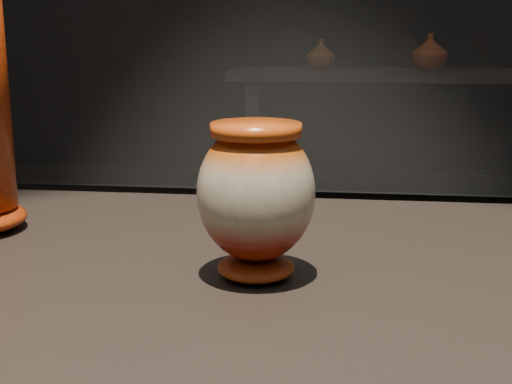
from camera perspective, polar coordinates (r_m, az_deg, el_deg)
main_vase at (r=0.76m, az=0.00°, el=-0.23°), size 0.15×0.15×0.17m
back_shelf at (r=4.37m, az=11.29°, el=6.06°), size 2.00×0.60×0.90m
back_vase_left at (r=4.33m, az=5.19°, el=10.91°), size 0.21×0.21×0.18m
back_vase_mid at (r=4.39m, az=13.72°, el=10.83°), size 0.28×0.28×0.21m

